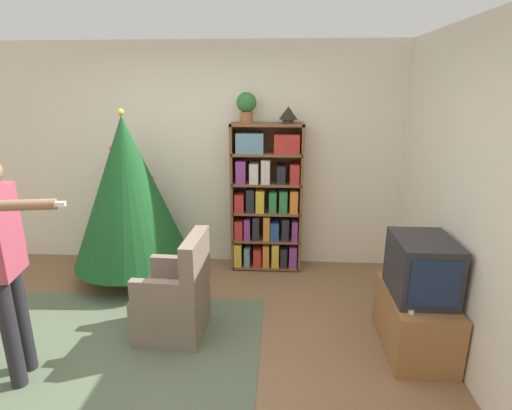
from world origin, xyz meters
TOP-DOWN VIEW (x-y plane):
  - ground_plane at (0.00, 0.00)m, footprint 14.00×14.00m
  - wall_back at (0.00, 2.03)m, footprint 8.00×0.10m
  - wall_right at (2.26, 0.00)m, footprint 0.10×8.00m
  - area_rug at (-0.59, 0.08)m, footprint 2.54×1.81m
  - bookshelf at (0.67, 1.80)m, footprint 0.81×0.31m
  - tv_stand at (1.95, 0.31)m, footprint 0.49×0.81m
  - television at (1.95, 0.30)m, footprint 0.44×0.57m
  - game_remote at (1.80, 0.06)m, footprint 0.04×0.12m
  - christmas_tree at (-0.81, 1.41)m, footprint 1.26×1.26m
  - armchair at (-0.06, 0.40)m, footprint 0.60×0.59m
  - standing_person at (-1.06, -0.23)m, footprint 0.68×0.46m
  - potted_plant at (0.44, 1.81)m, footprint 0.22×0.22m
  - table_lamp at (0.90, 1.81)m, footprint 0.20×0.20m
  - book_pile_near_tree at (-0.41, 0.98)m, footprint 0.21×0.17m

SIDE VIEW (x-z plane):
  - ground_plane at x=0.00m, z-range 0.00..0.00m
  - area_rug at x=-0.59m, z-range 0.00..0.01m
  - book_pile_near_tree at x=-0.41m, z-range 0.00..0.06m
  - tv_stand at x=1.95m, z-range 0.00..0.50m
  - armchair at x=-0.06m, z-range -0.14..0.78m
  - game_remote at x=1.80m, z-range 0.50..0.52m
  - television at x=1.95m, z-range 0.50..0.98m
  - bookshelf at x=0.67m, z-range -0.03..1.69m
  - standing_person at x=-1.06m, z-range 0.16..1.83m
  - christmas_tree at x=-0.81m, z-range 0.07..1.96m
  - wall_back at x=0.00m, z-range 0.00..2.60m
  - wall_right at x=2.26m, z-range 0.00..2.60m
  - table_lamp at x=0.90m, z-range 1.73..1.91m
  - potted_plant at x=0.44m, z-range 1.74..2.07m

